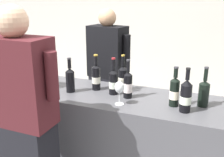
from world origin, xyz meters
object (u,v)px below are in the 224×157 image
object	(u,v)px
wine_bottle_1	(174,91)
wine_bottle_4	(96,77)
person_server	(108,81)
wine_bottle_3	(186,96)
wine_bottle_0	(128,85)
wine_bottle_7	(204,92)
wine_bottle_2	(113,82)
wine_glass	(120,88)
ice_bucket	(39,76)
wine_bottle_5	(70,79)
person_guest	(24,132)
wine_bottle_6	(123,78)

from	to	relation	value
wine_bottle_1	wine_bottle_4	size ratio (longest dim) A/B	0.96
person_server	wine_bottle_3	bearing A→B (deg)	-40.53
wine_bottle_0	wine_bottle_3	distance (m)	0.50
wine_bottle_1	wine_bottle_7	distance (m)	0.23
wine_bottle_2	wine_glass	world-z (taller)	wine_bottle_2
wine_bottle_0	person_server	size ratio (longest dim) A/B	0.20
ice_bucket	wine_bottle_3	bearing A→B (deg)	-2.27
wine_bottle_4	person_server	bearing A→B (deg)	103.27
wine_bottle_7	wine_glass	xyz separation A→B (m)	(-0.62, -0.21, 0.02)
wine_bottle_0	wine_bottle_7	xyz separation A→B (m)	(0.60, 0.05, -0.00)
wine_bottle_0	wine_bottle_5	distance (m)	0.53
person_guest	wine_bottle_4	bearing A→B (deg)	74.14
wine_bottle_5	wine_bottle_1	bearing A→B (deg)	1.40
wine_bottle_6	wine_glass	bearing A→B (deg)	-75.19
wine_bottle_0	wine_bottle_3	xyz separation A→B (m)	(0.49, -0.11, 0.01)
wine_bottle_7	person_server	size ratio (longest dim) A/B	0.20
person_server	wine_bottle_0	bearing A→B (deg)	-56.05
person_server	person_guest	distance (m)	1.39
wine_bottle_0	ice_bucket	bearing A→B (deg)	-175.97
wine_bottle_1	wine_bottle_2	xyz separation A→B (m)	(-0.53, 0.07, -0.01)
wine_glass	wine_bottle_0	bearing A→B (deg)	84.57
wine_bottle_1	wine_glass	size ratio (longest dim) A/B	1.65
wine_bottle_1	wine_bottle_5	xyz separation A→B (m)	(-0.91, -0.02, 0.00)
wine_bottle_5	person_guest	bearing A→B (deg)	-92.18
wine_bottle_2	wine_bottle_3	size ratio (longest dim) A/B	0.96
person_guest	person_server	bearing A→B (deg)	87.26
person_guest	wine_bottle_6	bearing A→B (deg)	61.96
wine_bottle_4	wine_bottle_5	world-z (taller)	wine_bottle_4
wine_bottle_2	wine_bottle_4	size ratio (longest dim) A/B	0.99
wine_bottle_2	wine_bottle_6	world-z (taller)	wine_bottle_6
wine_bottle_1	wine_bottle_7	size ratio (longest dim) A/B	1.00
wine_bottle_0	wine_bottle_5	world-z (taller)	wine_bottle_0
wine_bottle_0	wine_bottle_2	distance (m)	0.15
wine_bottle_4	ice_bucket	size ratio (longest dim) A/B	1.52
wine_bottle_1	wine_bottle_6	bearing A→B (deg)	158.51
wine_bottle_1	ice_bucket	xyz separation A→B (m)	(-1.24, -0.03, -0.01)
wine_glass	person_server	distance (m)	1.03
wine_bottle_6	ice_bucket	bearing A→B (deg)	-163.60
wine_bottle_0	wine_bottle_7	size ratio (longest dim) A/B	1.04
wine_bottle_3	person_guest	xyz separation A→B (m)	(-1.03, -0.56, -0.22)
wine_glass	person_server	bearing A→B (deg)	117.90
wine_bottle_5	person_server	world-z (taller)	person_server
wine_bottle_4	ice_bucket	xyz separation A→B (m)	(-0.52, -0.14, -0.01)
wine_bottle_4	wine_bottle_6	size ratio (longest dim) A/B	1.00
wine_bottle_7	person_server	bearing A→B (deg)	148.46
wine_bottle_7	person_guest	xyz separation A→B (m)	(-1.15, -0.72, -0.21)
wine_bottle_7	ice_bucket	world-z (taller)	wine_bottle_7
wine_bottle_0	wine_glass	bearing A→B (deg)	-95.43
wine_bottle_3	wine_bottle_5	size ratio (longest dim) A/B	1.08
wine_bottle_0	wine_bottle_4	xyz separation A→B (m)	(-0.33, 0.08, 0.01)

